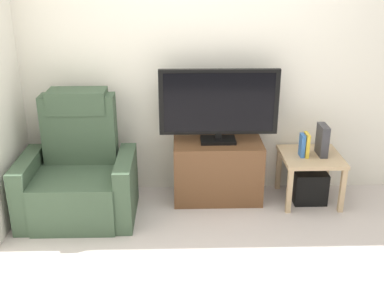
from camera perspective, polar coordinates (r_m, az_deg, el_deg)
The scene contains 10 objects.
ground_plane at distance 3.80m, azimuth 4.88°, elevation -12.64°, with size 6.40×6.40×0.00m, color #BCB2AD.
wall_back at distance 4.35m, azimuth 3.80°, elevation 10.50°, with size 6.40×0.06×2.60m, color silver.
tv_stand at distance 4.40m, azimuth 3.13°, elevation -3.26°, with size 0.82×0.42×0.57m.
television at distance 4.19m, azimuth 3.29°, elevation 4.85°, with size 1.07×0.20×0.68m.
recliner_armchair at distance 4.23m, azimuth -13.63°, elevation -3.65°, with size 0.98×0.78×1.08m.
side_table at distance 4.47m, azimuth 14.24°, elevation -2.16°, with size 0.54×0.54×0.46m.
subwoofer_box at distance 4.56m, azimuth 13.98°, elevation -4.86°, with size 0.30×0.30×0.30m, color black.
book_leftmost at distance 4.35m, azimuth 13.25°, elevation -0.16°, with size 0.04×0.11×0.21m, color #3366B2.
book_middle at distance 4.36m, azimuth 13.75°, elevation -0.09°, with size 0.03×0.14×0.22m, color gold.
game_console at distance 4.42m, azimuth 15.58°, elevation 0.47°, with size 0.07×0.20×0.28m, color #333338.
Camera 1 is at (-0.40, -3.12, 2.13)m, focal length 43.82 mm.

